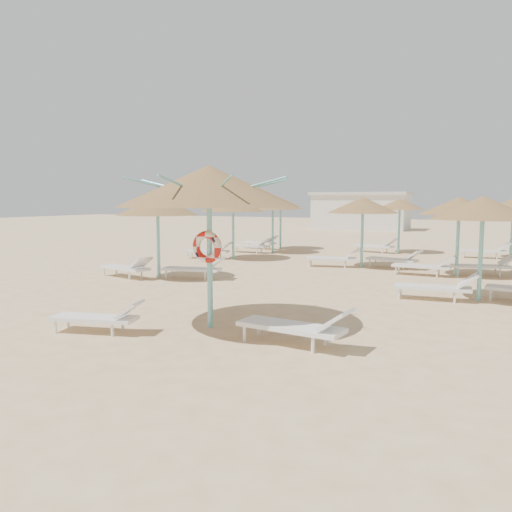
% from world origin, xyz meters
% --- Properties ---
extents(ground, '(120.00, 120.00, 0.00)m').
position_xyz_m(ground, '(0.00, 0.00, 0.00)').
color(ground, '#DDBD86').
rests_on(ground, ground).
extents(main_palapa, '(3.65, 3.65, 3.27)m').
position_xyz_m(main_palapa, '(-0.33, -0.26, 2.85)').
color(main_palapa, '#73C6C7').
rests_on(main_palapa, ground).
extents(lounger_main_a, '(1.88, 0.98, 0.65)m').
position_xyz_m(lounger_main_a, '(-2.05, -1.57, 0.31)').
color(lounger_main_a, white).
rests_on(lounger_main_a, ground).
extents(lounger_main_b, '(2.14, 0.84, 0.76)m').
position_xyz_m(lounger_main_b, '(1.75, -0.73, 0.36)').
color(lounger_main_b, white).
rests_on(lounger_main_b, ground).
extents(palapa_field, '(19.80, 14.20, 2.71)m').
position_xyz_m(palapa_field, '(1.36, 10.09, 2.30)').
color(palapa_field, '#73C6C7').
rests_on(palapa_field, ground).
extents(service_hut, '(8.40, 4.40, 3.25)m').
position_xyz_m(service_hut, '(-6.00, 35.00, 1.64)').
color(service_hut, silver).
rests_on(service_hut, ground).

